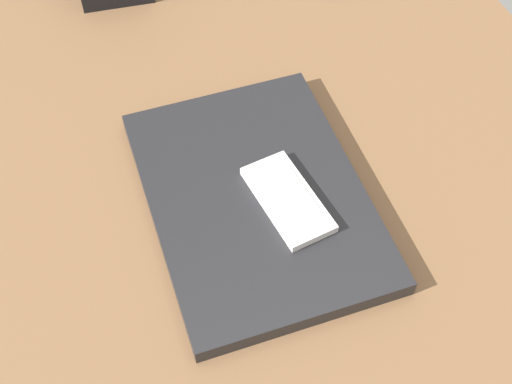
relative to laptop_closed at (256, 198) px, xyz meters
The scene contains 3 objects.
desk_surface 6.57cm from the laptop_closed, 154.67° to the right, with size 120.00×80.00×3.00cm, color brown.
laptop_closed is the anchor object (origin of this frame).
cell_phone_on_laptop 3.85cm from the laptop_closed, 129.39° to the right, with size 11.73×6.66×1.06cm.
Camera 1 is at (-34.54, 17.41, 61.90)cm, focal length 48.29 mm.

